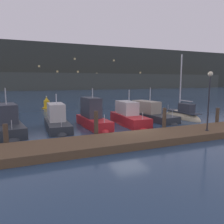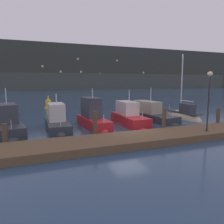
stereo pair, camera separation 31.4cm
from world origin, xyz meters
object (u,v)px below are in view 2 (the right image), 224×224
at_px(motorboat_berth_5, 150,116).
at_px(dock_lamppost, 209,92).
at_px(motorboat_berth_4, 129,120).
at_px(motorboat_berth_1, 8,128).
at_px(motorboat_berth_3, 93,121).
at_px(sailboat_berth_6, 183,117).
at_px(motorboat_berth_2, 57,125).
at_px(channel_buoy, 48,104).

relative_size(motorboat_berth_5, dock_lamppost, 1.78).
height_order(motorboat_berth_4, dock_lamppost, dock_lamppost).
height_order(motorboat_berth_1, motorboat_berth_4, motorboat_berth_1).
bearing_deg(motorboat_berth_5, motorboat_berth_3, -169.14).
bearing_deg(motorboat_berth_3, sailboat_berth_6, 2.31).
relative_size(motorboat_berth_3, motorboat_berth_5, 0.79).
relative_size(motorboat_berth_1, dock_lamppost, 1.50).
xyz_separation_m(motorboat_berth_2, channel_buoy, (0.64, 13.98, 0.31)).
bearing_deg(motorboat_berth_4, channel_buoy, 111.17).
relative_size(motorboat_berth_3, channel_buoy, 3.21).
bearing_deg(dock_lamppost, motorboat_berth_4, 115.78).
height_order(sailboat_berth_6, channel_buoy, sailboat_berth_6).
xyz_separation_m(motorboat_berth_3, motorboat_berth_4, (3.29, -0.22, -0.02)).
relative_size(motorboat_berth_3, motorboat_berth_4, 0.98).
height_order(motorboat_berth_4, channel_buoy, motorboat_berth_4).
xyz_separation_m(motorboat_berth_5, dock_lamppost, (-0.13, -7.52, 2.80)).
bearing_deg(motorboat_berth_2, dock_lamppost, -35.42).
relative_size(channel_buoy, dock_lamppost, 0.44).
relative_size(sailboat_berth_6, channel_buoy, 4.19).
xyz_separation_m(motorboat_berth_1, motorboat_berth_2, (3.59, 0.06, -0.05)).
bearing_deg(dock_lamppost, channel_buoy, 112.57).
distance_m(motorboat_berth_3, dock_lamppost, 9.26).
distance_m(motorboat_berth_1, motorboat_berth_4, 9.82).
xyz_separation_m(motorboat_berth_2, motorboat_berth_3, (2.93, -0.22, 0.11)).
height_order(motorboat_berth_1, sailboat_berth_6, sailboat_berth_6).
bearing_deg(sailboat_berth_6, motorboat_berth_2, -179.20).
bearing_deg(channel_buoy, motorboat_berth_2, -92.63).
relative_size(motorboat_berth_3, sailboat_berth_6, 0.77).
bearing_deg(motorboat_berth_1, motorboat_berth_3, -1.41).
bearing_deg(motorboat_berth_1, motorboat_berth_2, 0.88).
relative_size(motorboat_berth_3, dock_lamppost, 1.40).
bearing_deg(motorboat_berth_4, motorboat_berth_2, 176.00).
relative_size(motorboat_berth_5, sailboat_berth_6, 0.97).
xyz_separation_m(motorboat_berth_1, motorboat_berth_3, (6.52, -0.16, 0.06)).
bearing_deg(sailboat_berth_6, motorboat_berth_4, -174.59).
distance_m(motorboat_berth_1, channel_buoy, 14.66).
height_order(motorboat_berth_4, motorboat_berth_5, motorboat_berth_5).
xyz_separation_m(motorboat_berth_5, sailboat_berth_6, (3.41, -0.83, -0.19)).
distance_m(motorboat_berth_5, sailboat_berth_6, 3.52).
bearing_deg(motorboat_berth_1, dock_lamppost, -26.87).
relative_size(motorboat_berth_4, sailboat_berth_6, 0.78).
xyz_separation_m(motorboat_berth_4, channel_buoy, (-5.58, 14.41, 0.22)).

